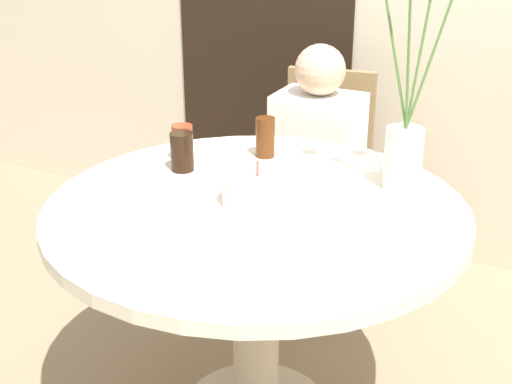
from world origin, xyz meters
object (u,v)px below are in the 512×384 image
Objects in this scene: person_woman at (316,181)px; flower_vase at (406,121)px; chair_left_flank at (324,165)px; side_plate at (174,191)px; birthday_cake at (259,190)px; drink_glass_2 at (183,143)px; drink_glass_0 at (265,137)px; drink_glass_1 at (182,152)px.

flower_vase is at bearing -48.10° from person_woman.
chair_left_flank reaches higher than side_plate.
birthday_cake reaches higher than drink_glass_2.
drink_glass_2 is 0.11× the size of person_woman.
chair_left_flank is 0.16m from person_woman.
drink_glass_2 is at bearing -110.30° from person_woman.
chair_left_flank is 1.25× the size of flower_vase.
flower_vase is (0.34, 0.31, 0.17)m from birthday_cake.
drink_glass_0 is 0.28m from drink_glass_2.
drink_glass_0 reaches higher than birthday_cake.
drink_glass_2 is at bearing -172.37° from flower_vase.
drink_glass_1 is at bearing -165.44° from flower_vase.
chair_left_flank is 6.66× the size of drink_glass_0.
chair_left_flank reaches higher than drink_glass_1.
chair_left_flank is at bearing 99.94° from birthday_cake.
drink_glass_0 is at bearing -90.44° from person_woman.
drink_glass_1 is (-0.34, 0.13, 0.02)m from birthday_cake.
birthday_cake is 0.27m from side_plate.
chair_left_flank is 1.07m from birthday_cake.
drink_glass_0 is 1.12× the size of drink_glass_2.
person_woman is (0.12, 0.89, -0.28)m from side_plate.
drink_glass_2 is (-0.39, 0.21, 0.02)m from birthday_cake.
side_plate is (-0.27, -0.04, -0.04)m from birthday_cake.
drink_glass_1 is at bearing 159.13° from birthday_cake.
birthday_cake is (0.18, -1.01, 0.31)m from chair_left_flank.
chair_left_flank is at bearing 75.24° from drink_glass_2.
flower_vase is 5.97× the size of drink_glass_2.
side_plate is 0.94m from person_woman.
drink_glass_2 is (-0.05, 0.08, -0.00)m from drink_glass_1.
person_woman reaches higher than side_plate.
flower_vase reaches higher than chair_left_flank.
drink_glass_0 is at bearing 74.22° from side_plate.
flower_vase reaches higher than person_woman.
chair_left_flank is at bearing 126.27° from flower_vase.
person_woman is at bearing 100.00° from birthday_cake.
flower_vase is 0.75m from drink_glass_2.
drink_glass_0 reaches higher than drink_glass_1.
drink_glass_0 reaches higher than drink_glass_2.
flower_vase is 5.34× the size of drink_glass_0.
side_plate is at bearing -64.49° from drink_glass_2.
person_woman is at bearing -90.00° from chair_left_flank.
drink_glass_1 is 0.09m from drink_glass_2.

